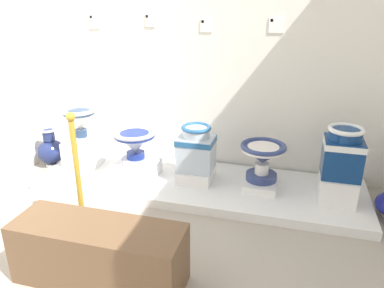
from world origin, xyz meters
The scene contains 19 objects.
wall_back centered at (1.85, 2.83, 1.52)m, with size 3.89×0.06×3.04m, color white.
display_platform centered at (1.85, 2.33, 0.04)m, with size 3.02×0.91×0.08m, color white.
plinth_block_rightmost centered at (0.62, 2.37, 0.21)m, with size 0.34×0.29×0.25m, color white.
antique_toilet_rightmost centered at (0.62, 2.37, 0.56)m, with size 0.32×0.32×0.34m.
plinth_block_pale_glazed centered at (1.25, 2.26, 0.15)m, with size 0.39×0.38×0.14m, color white.
antique_toilet_pale_glazed centered at (1.25, 2.26, 0.43)m, with size 0.39×0.39×0.32m.
plinth_block_leftmost centered at (1.82, 2.34, 0.14)m, with size 0.32×0.33×0.11m, color white.
antique_toilet_leftmost centered at (1.82, 2.34, 0.41)m, with size 0.33×0.28×0.43m.
plinth_block_slender_white centered at (2.42, 2.37, 0.12)m, with size 0.29×0.40×0.07m, color white.
antique_toilet_slender_white centered at (2.42, 2.37, 0.38)m, with size 0.40×0.40×0.34m.
plinth_block_squat_floral centered at (3.06, 2.29, 0.19)m, with size 0.29×0.34×0.23m, color white.
antique_toilet_squat_floral centered at (3.06, 2.29, 0.53)m, with size 0.31×0.30×0.42m.
info_placard_first centered at (0.65, 2.80, 1.47)m, with size 0.13×0.01×0.14m.
info_placard_second centered at (1.24, 2.80, 1.48)m, with size 0.10×0.01×0.12m.
info_placard_third centered at (1.79, 2.80, 1.44)m, with size 0.11×0.01×0.11m.
info_placard_fourth centered at (2.43, 2.80, 1.46)m, with size 0.13×0.01×0.13m.
decorative_vase_spare centered at (0.20, 2.42, 0.18)m, with size 0.28×0.28×0.41m.
stanchion_post_near_left centered at (1.20, 1.38, 0.30)m, with size 0.24×0.24×0.96m.
museum_bench centered at (1.57, 0.97, 0.20)m, with size 1.07×0.36×0.40m, color brown.
Camera 1 is at (2.63, -0.70, 1.66)m, focal length 34.75 mm.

